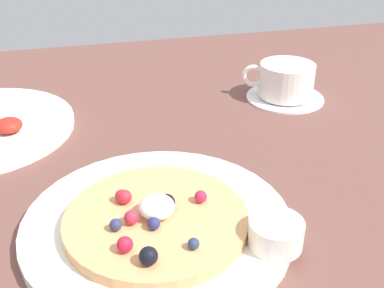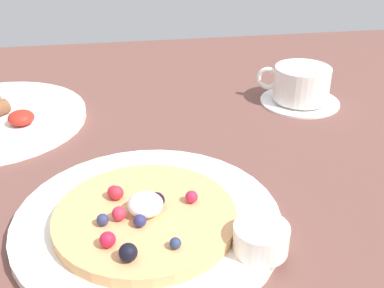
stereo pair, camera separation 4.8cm
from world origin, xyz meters
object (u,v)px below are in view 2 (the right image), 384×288
Objects in this scene: pancake_plate at (148,221)px; syrup_ramekin at (261,238)px; coffee_saucer at (300,101)px; coffee_cup at (301,83)px.

pancake_plate is 12.33cm from syrup_ramekin.
syrup_ramekin is (10.03, -6.87, 2.03)cm from pancake_plate.
pancake_plate is 38.90cm from coffee_saucer.
syrup_ramekin reaches higher than coffee_saucer.
coffee_cup reaches higher than syrup_ramekin.
pancake_plate is 38.96cm from coffee_cup.
coffee_saucer is (17.04, 34.80, -2.35)cm from syrup_ramekin.
coffee_saucer is at bearing 63.91° from syrup_ramekin.
coffee_cup is (-0.12, 0.06, 3.11)cm from coffee_saucer.
syrup_ramekin is 38.82cm from coffee_saucer.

